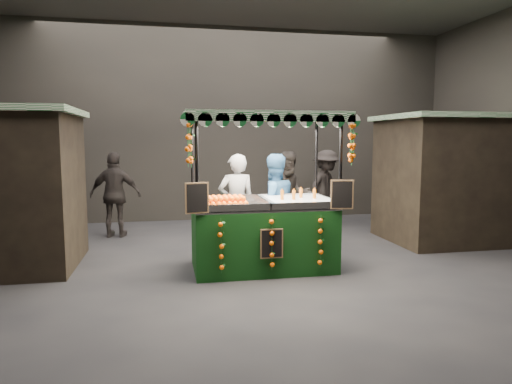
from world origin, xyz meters
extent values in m
plane|color=black|center=(0.00, 0.00, 0.00)|extent=(12.00, 12.00, 0.00)
cube|color=black|center=(0.00, 5.00, 2.50)|extent=(12.00, 0.10, 5.00)
cube|color=black|center=(0.00, -5.00, 2.50)|extent=(12.00, 0.10, 5.00)
cube|color=black|center=(4.40, 1.50, 1.25)|extent=(2.80, 2.00, 2.50)
cube|color=#114D1E|center=(4.40, 1.50, 2.55)|extent=(3.00, 2.20, 0.10)
cube|color=black|center=(0.01, 0.15, 0.51)|extent=(2.23, 1.22, 1.01)
cube|color=#ADAEB4|center=(0.01, 0.15, 1.03)|extent=(2.23, 1.22, 0.04)
cylinder|color=black|center=(-1.08, -0.43, 1.22)|extent=(0.05, 0.05, 2.43)
cylinder|color=black|center=(1.09, -0.43, 1.22)|extent=(0.05, 0.05, 2.43)
cylinder|color=black|center=(-1.08, 0.72, 1.22)|extent=(0.05, 0.05, 2.43)
cylinder|color=black|center=(1.09, 0.72, 1.22)|extent=(0.05, 0.05, 2.43)
cube|color=#114D1E|center=(0.01, 0.15, 2.47)|extent=(2.48, 1.47, 0.08)
cube|color=white|center=(0.61, 0.15, 1.10)|extent=(0.99, 1.10, 0.08)
cube|color=black|center=(-1.09, -0.49, 1.27)|extent=(0.34, 0.10, 0.45)
cube|color=black|center=(1.10, -0.49, 1.27)|extent=(0.34, 0.10, 0.45)
cube|color=black|center=(0.01, -0.50, 0.56)|extent=(0.34, 0.03, 0.45)
imported|color=gray|center=(-0.27, 1.17, 0.92)|extent=(0.68, 0.45, 1.84)
imported|color=#285383|center=(0.37, 0.95, 0.92)|extent=(1.02, 0.87, 1.85)
imported|color=#2E2825|center=(-4.27, 3.57, 0.93)|extent=(0.71, 0.50, 1.86)
imported|color=#2C2623|center=(1.03, 2.20, 0.93)|extent=(0.95, 0.76, 1.86)
imported|color=black|center=(-2.60, 3.18, 0.92)|extent=(1.14, 0.62, 1.84)
imported|color=black|center=(2.37, 3.70, 0.92)|extent=(1.37, 1.26, 1.85)
imported|color=#2A2422|center=(-4.50, 2.86, 0.80)|extent=(0.92, 0.78, 1.60)
imported|color=#2B2723|center=(4.50, 2.29, 0.90)|extent=(1.35, 1.69, 1.80)
camera|label=1|loc=(-1.51, -7.01, 2.09)|focal=32.16mm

